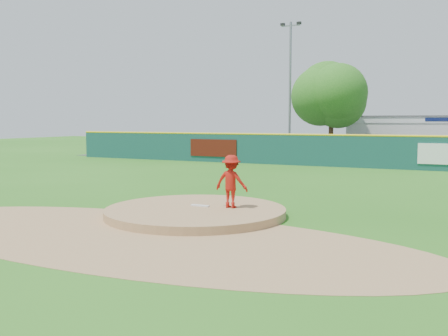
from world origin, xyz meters
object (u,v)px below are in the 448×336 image
at_px(pitcher, 231,181).
at_px(deciduous_tree, 332,99).
at_px(playground_slide, 171,145).
at_px(pool_building_grp, 448,136).
at_px(van, 392,150).
at_px(light_pole_left, 290,83).

distance_m(pitcher, deciduous_tree, 24.91).
xyz_separation_m(playground_slide, deciduous_tree, (13.61, 1.28, 3.78)).
bearing_deg(pool_building_grp, van, -118.17).
relative_size(pitcher, van, 0.33).
bearing_deg(pitcher, playground_slide, -54.27).
bearing_deg(light_pole_left, van, -10.46).
bearing_deg(playground_slide, pool_building_grp, 20.96).
distance_m(van, deciduous_tree, 5.93).
relative_size(deciduous_tree, light_pole_left, 0.67).
bearing_deg(deciduous_tree, pool_building_grp, 41.16).
bearing_deg(deciduous_tree, playground_slide, -174.61).
bearing_deg(pitcher, van, -93.31).
bearing_deg(light_pole_left, pitcher, -75.26).
bearing_deg(van, pitcher, -178.76).
height_order(playground_slide, light_pole_left, light_pole_left).
bearing_deg(playground_slide, van, 5.42).
relative_size(pitcher, playground_slide, 0.58).
distance_m(playground_slide, light_pole_left, 11.44).
relative_size(pool_building_grp, playground_slide, 5.48).
xyz_separation_m(pitcher, pool_building_grp, (5.03, 31.48, 0.61)).
bearing_deg(deciduous_tree, van, 5.52).
bearing_deg(van, pool_building_grp, -23.45).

